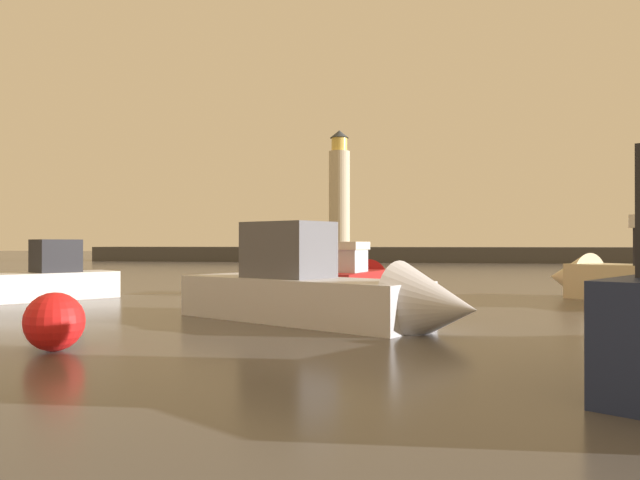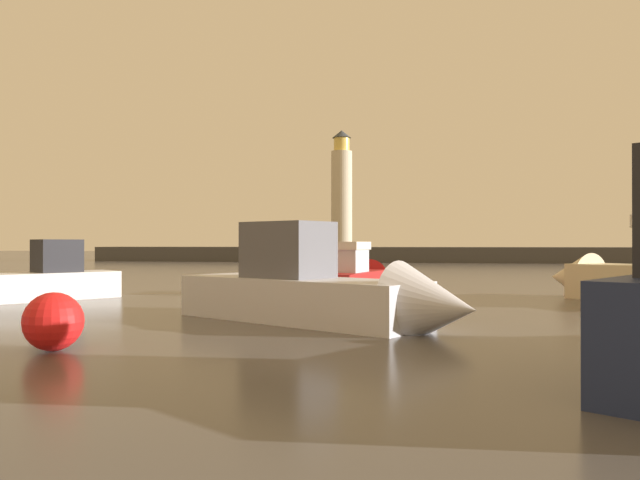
{
  "view_description": "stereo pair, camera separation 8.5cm",
  "coord_description": "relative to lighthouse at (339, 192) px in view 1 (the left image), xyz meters",
  "views": [
    {
      "loc": [
        0.91,
        -0.76,
        1.95
      ],
      "look_at": [
        -1.85,
        15.78,
        2.04
      ],
      "focal_mm": 34.39,
      "sensor_mm": 36.0,
      "label": 1
    },
    {
      "loc": [
        0.99,
        -0.75,
        1.95
      ],
      "look_at": [
        -1.85,
        15.78,
        2.04
      ],
      "focal_mm": 34.39,
      "sensor_mm": 36.0,
      "label": 2
    }
  ],
  "objects": [
    {
      "name": "lighthouse",
      "position": [
        0.0,
        0.0,
        0.0
      ],
      "size": [
        2.23,
        2.23,
        12.44
      ],
      "color": "beige",
      "rests_on": "breakwater"
    },
    {
      "name": "ground_plane",
      "position": [
        7.76,
        -31.9,
        -7.44
      ],
      "size": [
        220.0,
        220.0,
        0.0
      ],
      "primitive_type": "plane",
      "color": "#4C4742"
    },
    {
      "name": "motorboat_6",
      "position": [
        6.14,
        -40.38,
        -6.82
      ],
      "size": [
        3.02,
        6.6,
        2.34
      ],
      "color": "#B21E1E",
      "rests_on": "ground_plane"
    },
    {
      "name": "breakwater",
      "position": [
        7.76,
        -0.0,
        -6.67
      ],
      "size": [
        69.16,
        5.74,
        1.55
      ],
      "primitive_type": "cube",
      "color": "#423F3D",
      "rests_on": "ground_plane"
    },
    {
      "name": "motorboat_2",
      "position": [
        -4.66,
        -45.89,
        -6.8
      ],
      "size": [
        4.88,
        5.76,
        2.36
      ],
      "color": "white",
      "rests_on": "ground_plane"
    },
    {
      "name": "mooring_buoy",
      "position": [
        2.12,
        -54.45,
        -6.91
      ],
      "size": [
        1.06,
        1.06,
        1.06
      ],
      "primitive_type": "sphere",
      "color": "red",
      "rests_on": "ground_plane"
    },
    {
      "name": "motorboat_4",
      "position": [
        6.47,
        -49.97,
        -6.68
      ],
      "size": [
        8.04,
        5.69,
        2.88
      ],
      "color": "silver",
      "rests_on": "ground_plane"
    },
    {
      "name": "motorboat_0",
      "position": [
        15.76,
        -42.67,
        -6.5
      ],
      "size": [
        5.88,
        6.62,
        3.14
      ],
      "color": "beige",
      "rests_on": "ground_plane"
    }
  ]
}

